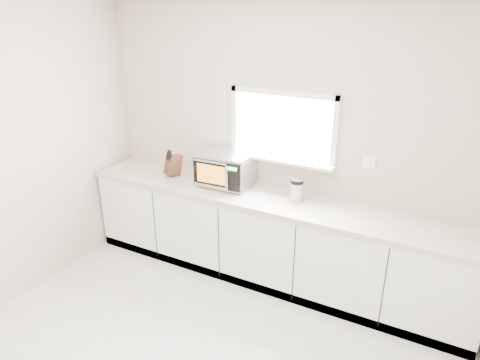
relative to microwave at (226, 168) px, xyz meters
The scene contains 7 objects.
back_wall 0.63m from the microwave, 24.46° to the left, with size 4.00×0.17×2.70m.
cabinets 0.84m from the microwave, ahead, with size 3.92×0.60×0.88m, color silver.
countertop 0.56m from the microwave, ahead, with size 3.92×0.64×0.04m, color #BDAB9B.
microwave is the anchor object (origin of this frame).
knife_block 0.62m from the microwave, behind, with size 0.15×0.23×0.30m.
cutting_board 0.18m from the microwave, 93.60° to the left, with size 0.34×0.34×0.02m, color brown.
coffee_grinder 0.79m from the microwave, ahead, with size 0.14×0.14×0.22m.
Camera 1 is at (1.52, -1.78, 2.65)m, focal length 32.00 mm.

